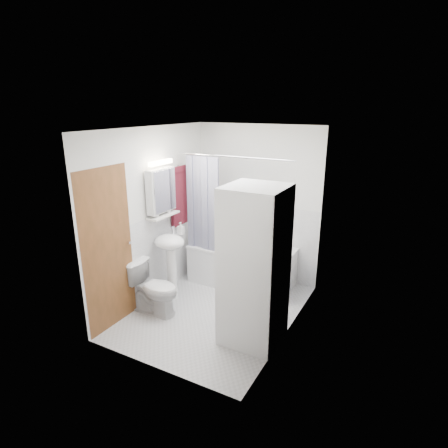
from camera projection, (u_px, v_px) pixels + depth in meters
The scene contains 20 objects.
floor at pixel (216, 311), 5.06m from camera, with size 2.60×2.60×0.00m, color #B4B4B8.
room_walls at pixel (215, 205), 4.61m from camera, with size 2.60×2.60×2.60m.
wainscot at pixel (226, 262), 5.12m from camera, with size 1.98×2.58×2.58m.
door at pixel (129, 243), 4.72m from camera, with size 0.05×2.00×2.00m.
bathtub at pixel (242, 263), 5.76m from camera, with size 1.56×0.74×0.60m.
tub_spout at pixel (263, 223), 5.77m from camera, with size 0.04×0.04×0.12m, color silver.
curtain_rod at pixel (233, 157), 4.99m from camera, with size 0.02×0.02×1.74m, color silver.
shower_curtain at pixel (203, 206), 5.44m from camera, with size 0.55×0.02×1.45m.
sink at pixel (170, 252), 5.22m from camera, with size 0.44×0.37×1.04m.
medicine_cabinet at pixel (161, 189), 5.08m from camera, with size 0.13×0.50×0.71m.
shelf at pixel (163, 215), 5.18m from camera, with size 0.18×0.54×0.03m, color silver.
shower_caddy at pixel (267, 209), 5.67m from camera, with size 0.22×0.06×0.02m, color silver.
towel at pixel (179, 195), 5.53m from camera, with size 0.07×0.37×0.90m.
washer_dryer at pixel (254, 267), 4.20m from camera, with size 0.67×0.65×1.85m.
toilet at pixel (154, 288), 4.94m from camera, with size 0.40×0.71×0.69m, color white.
soap_pump at pixel (181, 231), 5.30m from camera, with size 0.08×0.17×0.08m, color gray.
shelf_bottle at pixel (156, 215), 5.04m from camera, with size 0.07×0.18×0.07m, color gray.
shelf_cup at pixel (168, 209), 5.26m from camera, with size 0.10×0.09×0.10m, color gray.
shampoo_a at pixel (277, 206), 5.57m from camera, with size 0.13×0.17×0.13m, color gray.
shampoo_b at pixel (285, 208), 5.52m from camera, with size 0.08×0.21×0.08m, color #255D97.
Camera 1 is at (2.21, -3.88, 2.66)m, focal length 30.00 mm.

